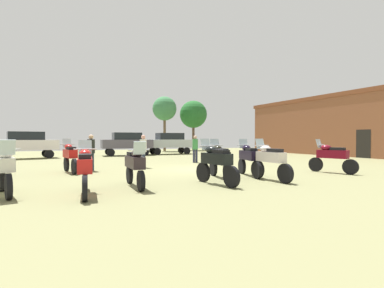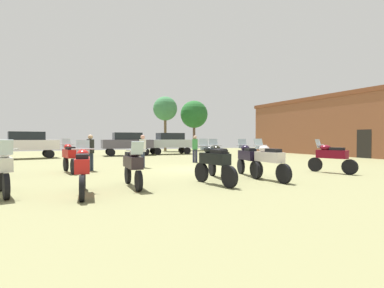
# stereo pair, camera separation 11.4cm
# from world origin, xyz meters

# --- Properties ---
(ground_plane) EXTENTS (44.00, 52.00, 0.02)m
(ground_plane) POSITION_xyz_m (0.00, 0.00, 0.01)
(ground_plane) COLOR olive
(brick_building) EXTENTS (6.12, 21.27, 5.37)m
(brick_building) POSITION_xyz_m (18.00, 5.46, 2.69)
(brick_building) COLOR brown
(brick_building) RESTS_ON ground
(motorcycle_1) EXTENTS (0.62, 2.22, 1.44)m
(motorcycle_1) POSITION_xyz_m (-4.16, -4.01, 0.73)
(motorcycle_1) COLOR black
(motorcycle_1) RESTS_ON ground
(motorcycle_2) EXTENTS (0.76, 2.16, 1.50)m
(motorcycle_2) POSITION_xyz_m (-7.64, -3.86, 0.75)
(motorcycle_2) COLOR black
(motorcycle_2) RESTS_ON ground
(motorcycle_3) EXTENTS (0.68, 2.19, 1.50)m
(motorcycle_3) POSITION_xyz_m (-0.71, -3.27, 0.75)
(motorcycle_3) COLOR black
(motorcycle_3) RESTS_ON ground
(motorcycle_4) EXTENTS (0.69, 2.14, 1.50)m
(motorcycle_4) POSITION_xyz_m (-5.85, 1.00, 0.76)
(motorcycle_4) COLOR black
(motorcycle_4) RESTS_ON ground
(motorcycle_5) EXTENTS (0.78, 2.27, 1.49)m
(motorcycle_5) POSITION_xyz_m (0.65, -3.23, 0.76)
(motorcycle_5) COLOR black
(motorcycle_5) RESTS_ON ground
(motorcycle_6) EXTENTS (0.62, 2.15, 1.51)m
(motorcycle_6) POSITION_xyz_m (0.62, -4.58, 0.76)
(motorcycle_6) COLOR black
(motorcycle_6) RESTS_ON ground
(motorcycle_8) EXTENTS (0.79, 2.11, 1.48)m
(motorcycle_8) POSITION_xyz_m (4.63, -3.80, 0.75)
(motorcycle_8) COLOR black
(motorcycle_8) RESTS_ON ground
(motorcycle_9) EXTENTS (0.62, 2.29, 1.47)m
(motorcycle_9) POSITION_xyz_m (-5.68, -4.71, 0.75)
(motorcycle_9) COLOR black
(motorcycle_9) RESTS_ON ground
(motorcycle_11) EXTENTS (0.67, 2.15, 1.51)m
(motorcycle_11) POSITION_xyz_m (-1.61, -4.60, 0.76)
(motorcycle_11) COLOR black
(motorcycle_11) RESTS_ON ground
(car_1) EXTENTS (4.55, 2.53, 2.00)m
(car_1) POSITION_xyz_m (-8.46, 12.03, 1.19)
(car_1) COLOR black
(car_1) RESTS_ON ground
(car_2) EXTENTS (4.35, 1.93, 2.00)m
(car_2) POSITION_xyz_m (-0.79, 12.92, 1.19)
(car_2) COLOR black
(car_2) RESTS_ON ground
(car_3) EXTENTS (4.31, 1.81, 2.00)m
(car_3) POSITION_xyz_m (3.38, 13.43, 1.19)
(car_3) COLOR black
(car_3) RESTS_ON ground
(person_1) EXTENTS (0.48, 0.48, 1.69)m
(person_1) POSITION_xyz_m (-2.29, 1.93, 1.01)
(person_1) COLOR #252D42
(person_1) RESTS_ON ground
(person_2) EXTENTS (0.36, 0.36, 1.69)m
(person_2) POSITION_xyz_m (1.48, 3.65, 1.00)
(person_2) COLOR #25273E
(person_2) RESTS_ON ground
(person_3) EXTENTS (0.48, 0.48, 1.69)m
(person_3) POSITION_xyz_m (-4.91, 1.43, 1.01)
(person_3) COLOR #2A3443
(person_3) RESTS_ON ground
(tree_1) EXTENTS (2.81, 2.81, 6.38)m
(tree_1) POSITION_xyz_m (5.12, 19.92, 4.94)
(tree_1) COLOR brown
(tree_1) RESTS_ON ground
(tree_5) EXTENTS (3.40, 3.40, 6.19)m
(tree_5) POSITION_xyz_m (9.19, 20.72, 4.48)
(tree_5) COLOR brown
(tree_5) RESTS_ON ground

